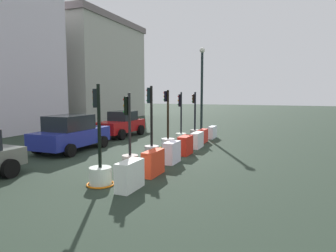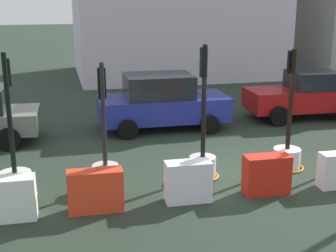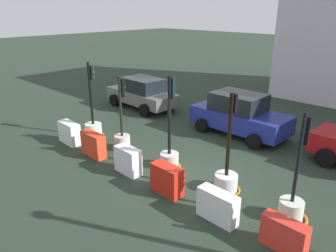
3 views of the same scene
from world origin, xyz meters
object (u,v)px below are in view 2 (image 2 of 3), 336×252
(traffic_light_2, at_px, (203,156))
(construction_barrier_2, at_px, (188,182))
(traffic_light_3, at_px, (287,150))
(car_red_compact, at_px, (305,95))
(construction_barrier_0, at_px, (8,199))
(construction_barrier_3, at_px, (267,175))
(traffic_light_0, at_px, (15,177))
(traffic_light_1, at_px, (105,164))
(construction_barrier_1, at_px, (95,191))
(car_blue_estate, at_px, (162,102))

(traffic_light_2, distance_m, construction_barrier_2, 1.48)
(traffic_light_3, distance_m, construction_barrier_2, 3.36)
(construction_barrier_2, relative_size, car_red_compact, 0.24)
(traffic_light_2, bearing_deg, construction_barrier_0, -164.28)
(traffic_light_2, distance_m, construction_barrier_3, 1.71)
(traffic_light_0, distance_m, construction_barrier_3, 5.67)
(traffic_light_0, distance_m, traffic_light_3, 6.77)
(traffic_light_1, distance_m, traffic_light_3, 4.76)
(traffic_light_0, relative_size, construction_barrier_3, 3.09)
(construction_barrier_0, bearing_deg, construction_barrier_2, -0.05)
(construction_barrier_0, bearing_deg, construction_barrier_3, -0.19)
(construction_barrier_3, bearing_deg, car_red_compact, 54.46)
(construction_barrier_3, bearing_deg, traffic_light_3, 48.35)
(traffic_light_0, bearing_deg, traffic_light_2, 1.97)
(traffic_light_3, relative_size, construction_barrier_3, 2.96)
(traffic_light_2, xyz_separation_m, car_red_compact, (5.37, 4.66, 0.28))
(traffic_light_0, bearing_deg, traffic_light_3, 1.96)
(construction_barrier_1, distance_m, car_red_compact, 10.08)
(traffic_light_1, distance_m, car_red_compact, 9.16)
(traffic_light_2, relative_size, car_red_compact, 0.79)
(traffic_light_3, bearing_deg, construction_barrier_2, -156.22)
(car_red_compact, bearing_deg, construction_barrier_3, -125.54)
(construction_barrier_2, bearing_deg, traffic_light_0, 163.13)
(construction_barrier_1, bearing_deg, traffic_light_3, 15.04)
(construction_barrier_2, bearing_deg, construction_barrier_0, 179.95)
(traffic_light_3, bearing_deg, traffic_light_0, -178.04)
(traffic_light_1, distance_m, construction_barrier_1, 1.19)
(construction_barrier_2, bearing_deg, traffic_light_2, 59.89)
(traffic_light_3, distance_m, construction_barrier_1, 5.27)
(construction_barrier_0, xyz_separation_m, car_red_compact, (9.88, 5.93, 0.38))
(traffic_light_1, height_order, traffic_light_2, traffic_light_2)
(construction_barrier_1, bearing_deg, car_red_compact, 36.23)
(traffic_light_1, xyz_separation_m, car_blue_estate, (2.42, 4.67, 0.30))
(construction_barrier_1, bearing_deg, traffic_light_0, 145.93)
(traffic_light_2, relative_size, construction_barrier_3, 3.12)
(traffic_light_2, bearing_deg, construction_barrier_3, -49.15)
(traffic_light_1, height_order, traffic_light_3, traffic_light_3)
(traffic_light_3, bearing_deg, car_blue_estate, 117.76)
(traffic_light_0, bearing_deg, construction_barrier_3, -11.57)
(traffic_light_0, xyz_separation_m, traffic_light_2, (4.44, 0.15, 0.07))
(traffic_light_1, distance_m, construction_barrier_0, 2.37)
(construction_barrier_2, bearing_deg, car_red_compact, 44.20)
(construction_barrier_0, height_order, car_red_compact, car_red_compact)
(traffic_light_1, height_order, construction_barrier_2, traffic_light_1)
(construction_barrier_2, bearing_deg, car_blue_estate, 82.75)
(traffic_light_3, relative_size, car_blue_estate, 0.72)
(traffic_light_1, bearing_deg, car_blue_estate, 62.63)
(construction_barrier_2, bearing_deg, traffic_light_1, 146.47)
(construction_barrier_0, distance_m, construction_barrier_3, 5.63)
(construction_barrier_1, relative_size, car_red_compact, 0.28)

